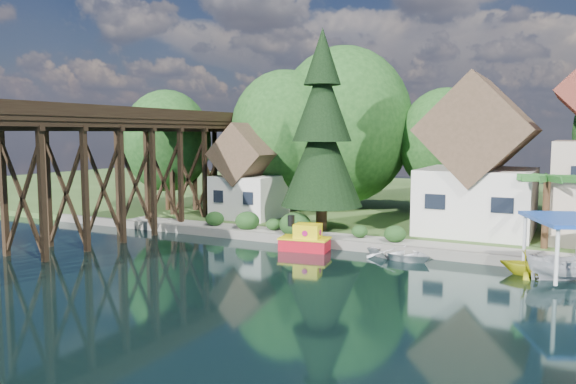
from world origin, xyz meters
name	(u,v)px	position (x,y,z in m)	size (l,w,h in m)	color
ground	(287,278)	(0.00, 0.00, 0.00)	(140.00, 140.00, 0.00)	black
bank	(434,202)	(0.00, 34.00, 0.25)	(140.00, 52.00, 0.50)	#325020
seawall	(404,251)	(4.00, 8.00, 0.31)	(60.00, 0.40, 0.62)	slate
promenade	(442,246)	(6.00, 9.30, 0.53)	(50.00, 2.60, 0.06)	gray
trestle_bridge	(123,163)	(-16.00, 5.17, 5.35)	(4.12, 44.18, 9.30)	black
house_left	(479,167)	(7.00, 16.00, 5.14)	(7.64, 8.64, 11.02)	silver
shed	(249,178)	(-11.00, 14.50, 3.83)	(5.09, 5.40, 7.85)	silver
bg_trees	(414,136)	(1.00, 21.25, 7.29)	(49.90, 13.30, 10.57)	#382314
shrubs	(289,223)	(-4.60, 9.26, 1.23)	(15.76, 2.47, 1.70)	#1B3B15
conifer	(322,134)	(-3.13, 11.53, 7.42)	(5.84, 5.84, 14.38)	#382314
palm_tree	(547,180)	(11.62, 11.76, 4.67)	(4.39, 4.39, 4.78)	#382314
tugboat	(305,240)	(-2.10, 6.63, 0.69)	(3.38, 2.18, 2.29)	red
boat_white_a	(400,252)	(3.98, 7.09, 0.43)	(2.96, 4.15, 0.86)	white
boat_canopy	(568,254)	(12.97, 6.07, 1.39)	(5.16, 6.00, 3.25)	silver
boat_yellow	(527,262)	(11.07, 6.32, 0.73)	(2.38, 2.75, 1.45)	#CECF17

